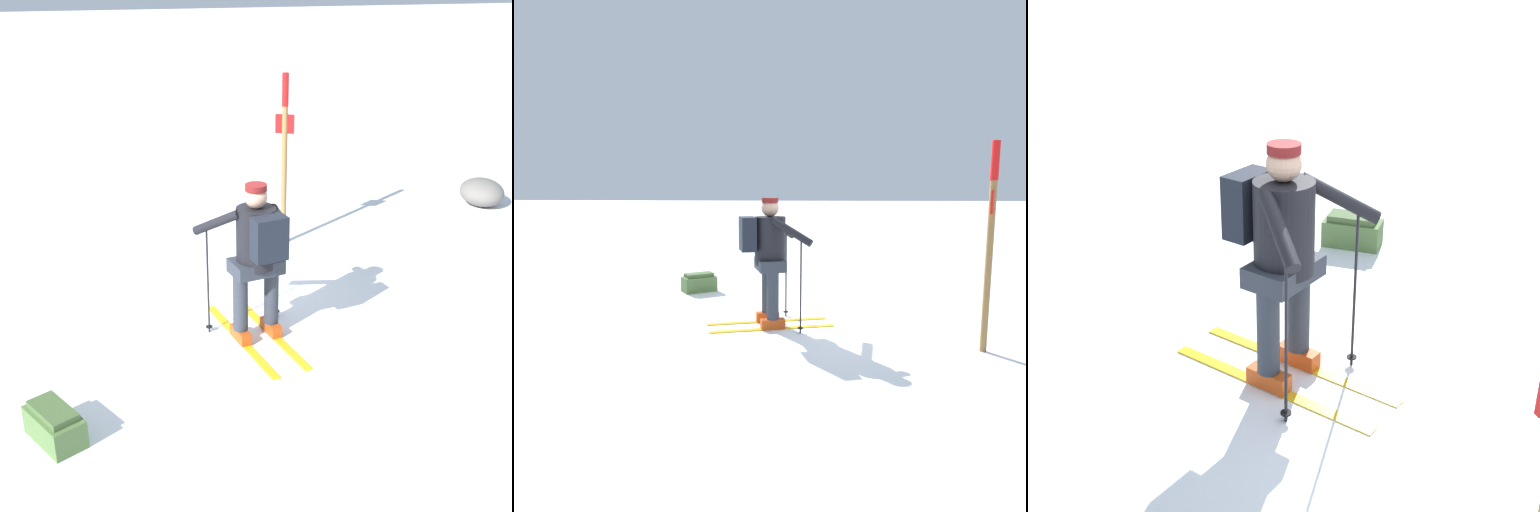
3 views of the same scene
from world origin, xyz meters
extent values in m
plane|color=white|center=(0.00, 0.00, 0.00)|extent=(80.00, 80.00, 0.00)
cube|color=gold|center=(0.74, 0.22, 0.01)|extent=(1.57, 0.47, 0.01)
cube|color=#C64714|center=(0.74, 0.22, 0.07)|extent=(0.32, 0.18, 0.12)
cylinder|color=#2D333D|center=(0.74, 0.22, 0.46)|extent=(0.15, 0.15, 0.66)
cube|color=gold|center=(0.66, 0.55, 0.01)|extent=(1.57, 0.47, 0.01)
cube|color=#C64714|center=(0.66, 0.55, 0.07)|extent=(0.32, 0.18, 0.12)
cylinder|color=#2D333D|center=(0.66, 0.55, 0.46)|extent=(0.15, 0.15, 0.66)
cube|color=#2D333D|center=(0.70, 0.39, 0.79)|extent=(0.44, 0.56, 0.14)
cylinder|color=black|center=(0.70, 0.39, 1.09)|extent=(0.39, 0.39, 0.60)
sphere|color=tan|center=(0.70, 0.39, 1.51)|extent=(0.22, 0.22, 0.22)
cylinder|color=maroon|center=(0.70, 0.39, 1.60)|extent=(0.21, 0.21, 0.06)
cube|color=black|center=(0.98, 0.45, 1.19)|extent=(0.25, 0.36, 0.42)
cylinder|color=black|center=(0.50, -0.06, 0.59)|extent=(0.02, 0.02, 1.17)
cylinder|color=black|center=(0.50, -0.06, 0.06)|extent=(0.07, 0.07, 0.01)
cylinder|color=black|center=(0.58, 0.03, 1.23)|extent=(0.42, 0.46, 0.34)
cylinder|color=black|center=(0.32, 0.70, 0.59)|extent=(0.02, 0.02, 1.17)
cylinder|color=black|center=(0.32, 0.70, 0.06)|extent=(0.07, 0.07, 0.01)
cylinder|color=black|center=(0.43, 0.65, 1.23)|extent=(0.53, 0.27, 0.34)
cube|color=#4C6B38|center=(1.97, -1.55, 0.13)|extent=(0.62, 0.53, 0.25)
cube|color=#415B2F|center=(1.97, -1.55, 0.28)|extent=(0.51, 0.43, 0.06)
camera|label=1|loc=(6.90, -0.97, 3.68)|focal=50.00mm
camera|label=2|loc=(0.43, 6.58, 1.84)|focal=35.00mm
camera|label=3|loc=(-2.42, 3.02, 2.78)|focal=50.00mm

